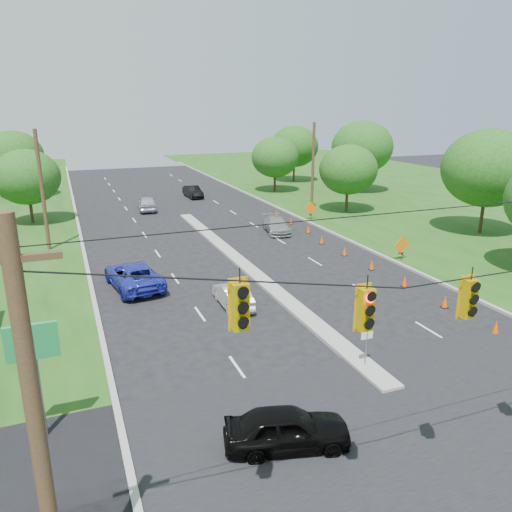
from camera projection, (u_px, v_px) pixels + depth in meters
name	position (u px, v px, depth m)	size (l,w,h in m)	color
ground	(471.00, 458.00, 15.68)	(160.00, 160.00, 0.00)	black
cross_street	(471.00, 458.00, 15.68)	(160.00, 14.00, 0.02)	black
curb_left	(83.00, 247.00, 38.90)	(0.25, 110.00, 0.16)	gray
curb_right	(313.00, 225.00, 45.92)	(0.25, 110.00, 0.16)	gray
median	(244.00, 265.00, 34.39)	(1.00, 34.00, 0.18)	gray
median_sign	(367.00, 336.00, 20.60)	(0.55, 0.06, 2.05)	gray
utility_pole_far_left	(42.00, 191.00, 36.76)	(0.28, 0.28, 9.00)	#422D1C
utility_pole_far_right	(313.00, 168.00, 49.90)	(0.28, 0.28, 9.00)	#422D1C
cone_1	(496.00, 327.00, 24.05)	(0.32, 0.32, 0.70)	#FF4900
cone_2	(445.00, 302.00, 27.16)	(0.32, 0.32, 0.70)	#FF4900
cone_3	(405.00, 281.00, 30.28)	(0.32, 0.32, 0.70)	#FF4900
cone_4	(372.00, 265.00, 33.40)	(0.32, 0.32, 0.70)	#FF4900
cone_5	(345.00, 251.00, 36.52)	(0.32, 0.32, 0.70)	#FF4900
cone_6	(322.00, 240.00, 39.64)	(0.32, 0.32, 0.70)	#FF4900
cone_7	(308.00, 229.00, 42.97)	(0.32, 0.32, 0.70)	#FF4900
cone_8	(291.00, 221.00, 46.09)	(0.32, 0.32, 0.70)	#FF4900
cone_9	(276.00, 213.00, 49.21)	(0.32, 0.32, 0.70)	#FF4900
work_sign_1	(402.00, 246.00, 35.15)	(1.27, 0.58, 1.37)	black
work_sign_2	(310.00, 209.00, 47.63)	(1.27, 0.58, 1.37)	black
tree_5	(27.00, 177.00, 45.19)	(5.88, 5.88, 6.86)	black
tree_6	(13.00, 156.00, 57.69)	(6.72, 6.72, 7.84)	black
tree_8	(488.00, 168.00, 41.30)	(7.56, 7.56, 8.82)	black
tree_9	(348.00, 170.00, 50.27)	(5.88, 5.88, 6.86)	black
tree_10	(362.00, 147.00, 61.60)	(7.56, 7.56, 8.82)	black
tree_11	(294.00, 146.00, 70.20)	(6.72, 6.72, 7.84)	black
tree_12	(275.00, 157.00, 62.05)	(5.88, 5.88, 6.86)	black
black_sedan	(287.00, 428.00, 15.99)	(1.64, 4.07, 1.39)	black
white_sedan	(233.00, 295.00, 27.29)	(1.33, 3.80, 1.25)	beige
blue_pickup	(134.00, 275.00, 30.03)	(2.57, 5.57, 1.55)	#232CA4
silver_car_far	(276.00, 225.00, 43.10)	(1.83, 4.51, 1.31)	gray
silver_car_oncoming	(147.00, 203.00, 51.92)	(1.79, 4.44, 1.51)	#A6A3B6
dark_car_receding	(193.00, 192.00, 59.31)	(1.47, 4.21, 1.39)	black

